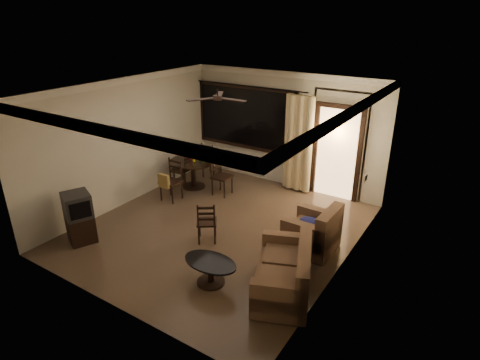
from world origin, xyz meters
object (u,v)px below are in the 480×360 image
Objects in this scene: dining_table at (193,166)px; dining_chair_west at (184,174)px; dining_chair_north at (212,167)px; tv_cabinet at (79,217)px; dining_chair_east at (222,183)px; coffee_table at (210,269)px; armchair at (314,233)px; dining_chair_south at (171,188)px; side_chair at (207,229)px; sofa at (287,274)px.

dining_table is 1.18× the size of dining_chair_west.
tv_cabinet reaches higher than dining_chair_north.
dining_table is 3.15m from tv_cabinet.
dining_chair_east reaches higher than coffee_table.
armchair is (2.81, -1.09, 0.07)m from dining_chair_east.
dining_chair_south is 1.00× the size of dining_chair_north.
dining_chair_west is 1.00× the size of dining_chair_east.
side_chair is (0.98, -1.88, -0.03)m from dining_chair_east.
dining_table is at bearing 164.94° from armchair.
dining_chair_west is 0.88m from dining_chair_south.
armchair is at bearing 73.46° from dining_chair_west.
sofa is at bearing 22.53° from coffee_table.
coffee_table is at bearing 44.08° from dining_chair_west.
coffee_table is at bearing -39.22° from dining_chair_south.
armchair is 2.07m from coffee_table.
dining_chair_west is 4.08m from coffee_table.
coffee_table is at bearing -149.69° from dining_chair_east.
side_chair is (-1.95, 0.54, -0.08)m from sofa.
dining_chair_west is 1.00× the size of dining_chair_south.
dining_chair_west is 0.85m from dining_chair_north.
dining_chair_east reaches higher than side_chair.
dining_chair_north reaches higher than coffee_table.
dining_chair_west is 1.00× the size of dining_chair_north.
dining_chair_south reaches higher than side_chair.
dining_chair_south is at bearing 177.94° from armchair.
coffee_table is (2.62, -2.01, -0.03)m from dining_chair_south.
dining_chair_west is at bearing 115.53° from tv_cabinet.
armchair is at bearing -16.24° from dining_table.
sofa reaches higher than coffee_table.
dining_chair_west reaches higher than coffee_table.
tv_cabinet is at bearing 160.06° from dining_chair_east.
sofa is 2.02m from side_chair.
dining_chair_north is 0.97× the size of tv_cabinet.
dining_chair_west is 4.06m from armchair.
dining_chair_east is at bearing 136.76° from dining_chair_north.
sofa is 1.21m from coffee_table.
dining_chair_east is 1.13× the size of side_chair.
side_chair is at bearing 123.11° from dining_chair_north.
armchair is (3.85, 2.08, -0.14)m from tv_cabinet.
dining_chair_west is at bearing 127.51° from sofa.
tv_cabinet reaches higher than dining_chair_west.
dining_chair_west is 1.02× the size of coffee_table.
coffee_table is (-1.12, -0.46, -0.05)m from sofa.
tv_cabinet is 0.57× the size of sofa.
coffee_table is at bearing -47.29° from dining_table.
armchair is 0.94× the size of coffee_table.
coffee_table is 1.11× the size of side_chair.
side_chair reaches higher than sofa.
armchair reaches higher than sofa.
dining_chair_south and dining_chair_north have the same top height.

